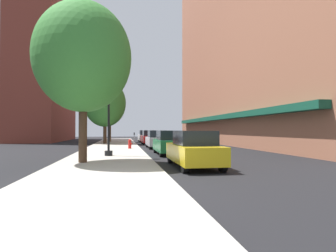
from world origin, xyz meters
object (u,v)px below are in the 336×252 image
at_px(car_silver, 157,140).
at_px(tree_mid, 105,103).
at_px(fire_hydrant, 130,144).
at_px(car_white, 145,136).
at_px(car_red, 150,138).
at_px(tree_near, 110,109).
at_px(lamppost, 109,105).
at_px(car_green, 169,143).
at_px(parking_meter_near, 134,137).
at_px(tree_far, 83,58).
at_px(car_yellow, 194,150).

bearing_deg(car_silver, tree_mid, 125.29).
bearing_deg(fire_hydrant, car_white, 80.30).
bearing_deg(car_red, tree_near, 128.40).
distance_m(fire_hydrant, car_silver, 3.16).
xyz_separation_m(lamppost, tree_mid, (-1.18, 15.61, 1.65)).
xyz_separation_m(car_green, car_red, (0.00, 13.39, 0.00)).
height_order(parking_meter_near, car_white, car_white).
xyz_separation_m(tree_mid, car_silver, (5.20, -7.53, -4.05)).
relative_size(car_green, car_silver, 1.00).
bearing_deg(tree_far, tree_near, 89.54).
relative_size(lamppost, tree_far, 0.75).
height_order(tree_far, car_yellow, tree_far).
bearing_deg(car_green, lamppost, -160.57).
xyz_separation_m(lamppost, car_yellow, (4.02, -5.07, -2.39)).
relative_size(tree_near, car_red, 1.56).
bearing_deg(parking_meter_near, tree_mid, 129.95).
xyz_separation_m(tree_near, car_green, (4.90, -19.39, -3.81)).
bearing_deg(lamppost, car_red, 74.79).
distance_m(fire_hydrant, car_white, 15.20).
height_order(tree_near, car_white, tree_near).
height_order(car_yellow, car_green, same).
xyz_separation_m(fire_hydrant, parking_meter_near, (0.61, 5.48, 0.43)).
bearing_deg(car_yellow, fire_hydrant, 100.59).
relative_size(tree_mid, tree_far, 0.96).
xyz_separation_m(lamppost, parking_meter_near, (2.07, 11.73, -2.25)).
xyz_separation_m(tree_far, car_yellow, (5.09, -1.78, -4.43)).
distance_m(lamppost, tree_mid, 15.74).
bearing_deg(car_yellow, car_red, 87.84).
bearing_deg(car_yellow, car_green, 87.84).
distance_m(lamppost, car_green, 4.88).
xyz_separation_m(tree_far, car_green, (5.09, 4.69, -4.43)).
xyz_separation_m(tree_near, tree_far, (-0.19, -24.08, 0.63)).
bearing_deg(fire_hydrant, parking_meter_near, 83.63).
bearing_deg(car_white, tree_far, -99.69).
bearing_deg(tree_near, lamppost, -87.57).
height_order(fire_hydrant, car_red, car_red).
xyz_separation_m(lamppost, car_silver, (4.02, 8.08, -2.39)).
distance_m(lamppost, tree_far, 4.02).
relative_size(car_silver, car_red, 1.00).
relative_size(parking_meter_near, tree_near, 0.20).
bearing_deg(car_green, car_white, 90.26).
height_order(tree_near, car_yellow, tree_near).
bearing_deg(car_yellow, lamppost, 126.27).
height_order(parking_meter_near, car_yellow, car_yellow).
height_order(parking_meter_near, car_green, car_green).
xyz_separation_m(parking_meter_near, car_green, (1.95, -10.33, -0.14)).
relative_size(fire_hydrant, tree_far, 0.10).
distance_m(tree_mid, car_silver, 10.01).
distance_m(car_yellow, car_red, 19.86).
bearing_deg(lamppost, car_silver, 63.53).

